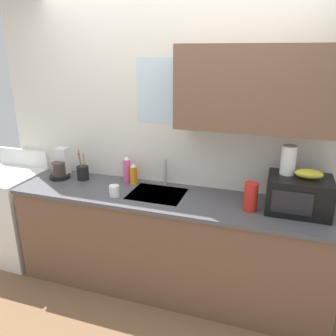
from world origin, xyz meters
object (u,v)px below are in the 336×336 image
at_px(banana_bunch, 309,174).
at_px(coffee_maker, 61,167).
at_px(stove_range, 12,214).
at_px(utensil_crock, 83,172).
at_px(cereal_canister, 251,197).
at_px(mug_white, 114,191).
at_px(microwave, 299,195).
at_px(dish_soap_bottle_orange, 134,174).
at_px(dish_soap_bottle_pink, 127,170).
at_px(paper_towel_roll, 288,160).

bearing_deg(banana_bunch, coffee_maker, 178.47).
distance_m(stove_range, utensil_crock, 0.97).
height_order(cereal_canister, mug_white, cereal_canister).
height_order(microwave, coffee_maker, coffee_maker).
height_order(stove_range, dish_soap_bottle_orange, dish_soap_bottle_orange).
height_order(dish_soap_bottle_pink, utensil_crock, utensil_crock).
distance_m(stove_range, banana_bunch, 2.86).
bearing_deg(dish_soap_bottle_orange, paper_towel_roll, -3.03).
relative_size(stove_range, mug_white, 11.37).
distance_m(coffee_maker, dish_soap_bottle_pink, 0.66).
distance_m(banana_bunch, mug_white, 1.52).
relative_size(paper_towel_roll, cereal_canister, 1.00).
bearing_deg(dish_soap_bottle_pink, banana_bunch, -5.69).
relative_size(banana_bunch, cereal_canister, 0.91).
height_order(paper_towel_roll, mug_white, paper_towel_roll).
bearing_deg(stove_range, microwave, 0.95).
distance_m(coffee_maker, utensil_crock, 0.23).
height_order(paper_towel_roll, coffee_maker, paper_towel_roll).
relative_size(stove_range, coffee_maker, 3.86).
relative_size(banana_bunch, dish_soap_bottle_orange, 1.00).
relative_size(stove_range, utensil_crock, 3.63).
xyz_separation_m(coffee_maker, dish_soap_bottle_pink, (0.65, 0.09, 0.01)).
xyz_separation_m(microwave, banana_bunch, (0.05, 0.00, 0.17)).
relative_size(microwave, utensil_crock, 1.55).
xyz_separation_m(banana_bunch, cereal_canister, (-0.39, -0.10, -0.19)).
height_order(microwave, cereal_canister, microwave).
height_order(mug_white, utensil_crock, utensil_crock).
bearing_deg(utensil_crock, paper_towel_roll, -0.63).
relative_size(paper_towel_roll, mug_white, 2.32).
distance_m(banana_bunch, paper_towel_roll, 0.18).
bearing_deg(coffee_maker, stove_range, -169.76).
bearing_deg(microwave, cereal_canister, -163.83).
xyz_separation_m(dish_soap_bottle_pink, cereal_canister, (1.14, -0.25, -0.01)).
distance_m(microwave, dish_soap_bottle_orange, 1.40).
bearing_deg(dish_soap_bottle_orange, utensil_crock, -174.38).
distance_m(cereal_canister, utensil_crock, 1.57).
xyz_separation_m(microwave, mug_white, (-1.44, -0.19, -0.09)).
bearing_deg(utensil_crock, mug_white, -29.53).
distance_m(paper_towel_roll, mug_white, 1.40).
bearing_deg(banana_bunch, dish_soap_bottle_pink, 174.31).
xyz_separation_m(banana_bunch, dish_soap_bottle_pink, (-1.53, 0.15, -0.19)).
relative_size(coffee_maker, cereal_canister, 1.27).
bearing_deg(mug_white, paper_towel_roll, 10.16).
bearing_deg(coffee_maker, utensil_crock, 2.84).
height_order(banana_bunch, dish_soap_bottle_orange, banana_bunch).
bearing_deg(utensil_crock, dish_soap_bottle_pink, 11.19).
distance_m(dish_soap_bottle_orange, utensil_crock, 0.50).
xyz_separation_m(microwave, dish_soap_bottle_orange, (-1.40, 0.12, -0.04)).
xyz_separation_m(paper_towel_roll, utensil_crock, (-1.80, 0.02, -0.31)).
xyz_separation_m(paper_towel_roll, dish_soap_bottle_pink, (-1.38, 0.10, -0.26)).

